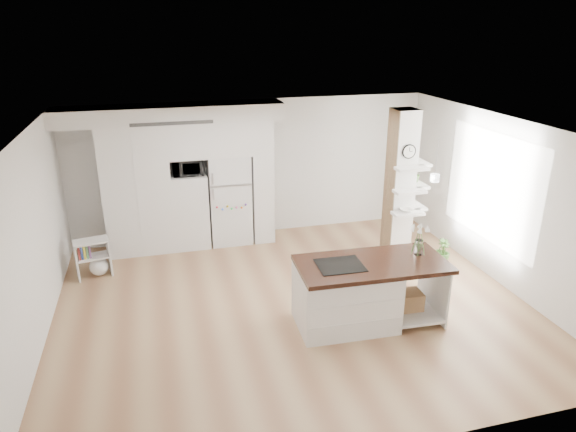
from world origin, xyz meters
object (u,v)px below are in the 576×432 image
refrigerator (229,199)px  floor_plant_a (441,250)px  bookshelf (95,260)px  kitchen_island (354,293)px

refrigerator → floor_plant_a: bearing=-28.4°
refrigerator → bookshelf: 2.68m
kitchen_island → floor_plant_a: size_ratio=4.99×
refrigerator → kitchen_island: size_ratio=0.82×
kitchen_island → bookshelf: 4.46m
refrigerator → kitchen_island: bearing=-70.2°
kitchen_island → floor_plant_a: bearing=35.5°
refrigerator → floor_plant_a: refrigerator is taller
kitchen_island → bookshelf: kitchen_island is taller
bookshelf → floor_plant_a: bookshelf is taller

